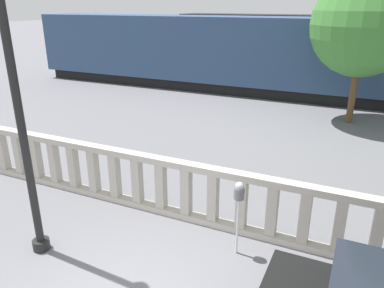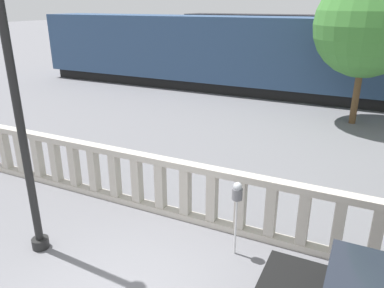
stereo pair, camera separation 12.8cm
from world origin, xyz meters
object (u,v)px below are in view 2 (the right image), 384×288
Objects in this scene: train_near at (273,55)px; train_far at (300,36)px; tree_right at (367,25)px; parking_meter at (237,196)px; lamppost at (11,71)px.

train_far is at bearing 95.39° from train_near.
train_near is 5.59m from tree_right.
parking_meter is at bearing -77.96° from train_near.
parking_meter is 0.08× the size of train_far.
tree_right is at bearing -72.46° from train_far.
train_far is at bearing 107.54° from tree_right.
lamppost reaches higher than train_near.
train_far is at bearing 91.39° from lamppost.
lamppost is 14.61m from train_near.
parking_meter is (3.41, 1.46, -2.18)m from lamppost.
train_near is at bearing -84.61° from train_far.
parking_meter is 13.38m from train_near.
parking_meter is 27.32m from train_far.
train_far is 3.50× the size of tree_right.
lamppost is 4.30m from parking_meter.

